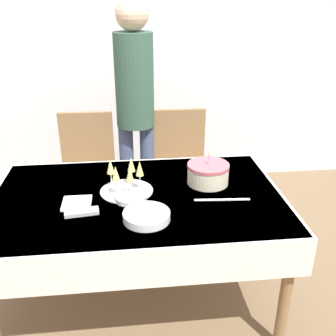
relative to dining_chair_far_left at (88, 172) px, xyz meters
name	(u,v)px	position (x,y,z in m)	size (l,w,h in m)	color
ground_plane	(141,299)	(0.35, -0.82, -0.52)	(12.00, 12.00, 0.00)	brown
wall_back	(128,41)	(0.35, 0.93, 0.83)	(8.00, 0.05, 2.70)	silver
dining_table	(138,212)	(0.35, -0.82, 0.12)	(1.60, 1.01, 0.74)	silver
dining_chair_far_left	(88,172)	(0.00, 0.00, 0.00)	(0.43, 0.43, 0.95)	olive
dining_chair_far_right	(180,167)	(0.70, 0.00, 0.00)	(0.42, 0.42, 0.95)	olive
birthday_cake	(208,174)	(0.76, -0.71, 0.28)	(0.24, 0.24, 0.19)	beige
champagne_tray	(126,178)	(0.29, -0.77, 0.30)	(0.30, 0.30, 0.18)	silver
plate_stack_main	(147,216)	(0.39, -1.08, 0.24)	(0.23, 0.23, 0.04)	white
plate_stack_dessert	(131,197)	(0.31, -0.86, 0.23)	(0.17, 0.17, 0.03)	white
cake_knife	(222,200)	(0.80, -0.92, 0.22)	(0.30, 0.04, 0.00)	silver
fork_pile	(82,212)	(0.06, -0.99, 0.23)	(0.18, 0.08, 0.02)	silver
napkin_pile	(77,203)	(0.03, -0.88, 0.22)	(0.15, 0.15, 0.01)	white
person_standing	(135,97)	(0.38, 0.10, 0.54)	(0.28, 0.28, 1.74)	#3F4C72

